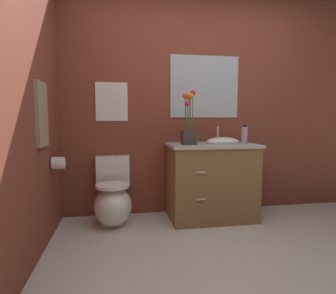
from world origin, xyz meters
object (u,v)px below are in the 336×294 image
Objects in this scene: toilet_paper_roll at (58,163)px; vanity_cabinet at (212,180)px; hanging_towel at (42,114)px; wall_poster at (112,102)px; soap_bottle at (245,135)px; wall_mirror at (205,87)px; flower_vase at (189,128)px; toilet at (113,201)px.

vanity_cabinet is at bearing 6.31° from toilet_paper_roll.
wall_poster is at bearing 54.61° from hanging_towel.
hanging_towel reaches higher than soap_bottle.
wall_mirror reaches higher than toilet_paper_roll.
soap_bottle is at bearing -44.33° from wall_mirror.
hanging_towel reaches higher than flower_vase.
wall_mirror reaches higher than wall_poster.
vanity_cabinet is 1.80m from hanging_towel.
wall_poster is 0.89m from toilet_paper_roll.
vanity_cabinet reaches higher than toilet.
toilet is 1.24× the size of flower_vase.
wall_mirror is at bearing 14.28° from toilet.
vanity_cabinet reaches higher than toilet_paper_roll.
toilet is 1.09m from flower_vase.
toilet_paper_roll is (-0.48, -0.46, -0.59)m from wall_poster.
toilet is at bearing 178.56° from vanity_cabinet.
flower_vase is at bearing 179.70° from soap_bottle.
wall_poster is 0.52× the size of wall_mirror.
toilet_paper_roll is at bearing -163.17° from wall_mirror.
vanity_cabinet is at bearing -89.45° from wall_mirror.
wall_poster reaches higher than toilet_paper_roll.
toilet is 3.41× the size of soap_bottle.
wall_poster is 1.07m from wall_mirror.
wall_poster is (-1.40, 0.34, 0.36)m from soap_bottle.
wall_poster is at bearing 164.41° from vanity_cabinet.
toilet_paper_roll is (-1.54, -0.17, 0.26)m from vanity_cabinet.
soap_bottle is at bearing -13.62° from wall_poster.
toilet_paper_roll is (-0.48, -0.20, 0.44)m from toilet.
flower_vase is at bearing -23.21° from wall_poster.
wall_poster is (0.00, 0.27, 1.03)m from toilet.
soap_bottle is 1.84× the size of toilet_paper_roll.
hanging_towel is (-1.59, -0.76, -0.33)m from wall_mirror.
wall_poster is 0.81× the size of hanging_towel.
wall_mirror is (1.05, 0.27, 1.21)m from toilet.
toilet is at bearing -165.72° from wall_mirror.
wall_poster is at bearing 43.83° from toilet_paper_roll.
flower_vase is at bearing 5.79° from toilet_paper_roll.
soap_bottle is at bearing -7.41° from vanity_cabinet.
wall_poster is at bearing 180.00° from wall_mirror.
flower_vase is (-0.27, -0.04, 0.57)m from vanity_cabinet.
vanity_cabinet is 1.38m from wall_poster.
toilet_paper_roll is (0.06, 0.29, -0.44)m from hanging_towel.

